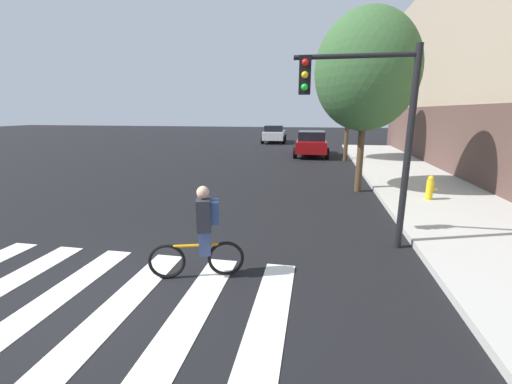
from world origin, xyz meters
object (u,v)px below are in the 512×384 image
street_tree_near (367,71)px  traffic_light_near (369,115)px  street_tree_mid (350,81)px  cyclist (203,233)px  sedan_mid (311,143)px  sedan_far (274,134)px  fire_hydrant (430,188)px

street_tree_near → traffic_light_near: bearing=-96.1°
street_tree_near → street_tree_mid: street_tree_mid is taller
cyclist → sedan_mid: bearing=84.8°
sedan_mid → sedan_far: 9.98m
sedan_mid → street_tree_mid: bearing=-43.6°
traffic_light_near → street_tree_near: size_ratio=0.66×
traffic_light_near → street_tree_near: 5.48m
sedan_far → street_tree_mid: size_ratio=0.71×
street_tree_near → sedan_mid: bearing=100.9°
sedan_mid → street_tree_near: size_ratio=0.76×
sedan_mid → sedan_far: sedan_mid is taller
sedan_far → traffic_light_near: (5.09, -24.58, 2.01)m
cyclist → traffic_light_near: size_ratio=0.40×
cyclist → fire_hydrant: 8.14m
cyclist → street_tree_mid: size_ratio=0.25×
fire_hydrant → street_tree_mid: size_ratio=0.11×
sedan_mid → fire_hydrant: size_ratio=6.15×
cyclist → fire_hydrant: bearing=46.7°
traffic_light_near → street_tree_mid: bearing=86.9°
traffic_light_near → street_tree_mid: (0.73, 13.32, 1.78)m
traffic_light_near → street_tree_near: bearing=83.9°
sedan_mid → cyclist: 17.42m
street_tree_mid → sedan_far: bearing=117.3°
sedan_far → traffic_light_near: 25.18m
street_tree_near → street_tree_mid: 8.07m
fire_hydrant → street_tree_near: size_ratio=0.12×
traffic_light_near → sedan_mid: bearing=95.1°
fire_hydrant → street_tree_mid: (-1.90, 9.42, 4.11)m
cyclist → fire_hydrant: (5.58, 5.92, -0.31)m
sedan_mid → street_tree_mid: (2.10, -2.00, 3.79)m
traffic_light_near → sedan_far: bearing=101.7°
cyclist → street_tree_near: 8.79m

